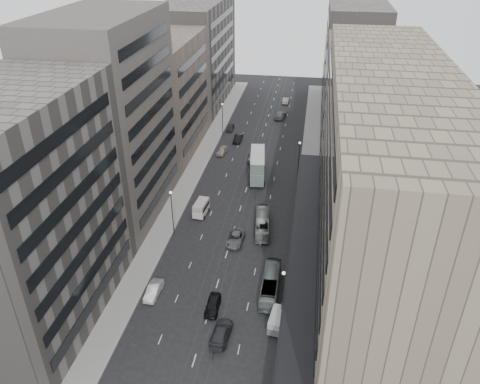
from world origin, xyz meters
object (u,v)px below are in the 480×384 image
Objects in this scene: bus_far at (262,223)px; double_decker at (257,165)px; panel_van at (201,208)px; sedan_2 at (236,238)px; sedan_1 at (154,290)px; vw_microbus at (277,320)px; sedan_0 at (213,305)px; bus_near at (270,284)px.

double_decker is (-3.25, 18.53, 1.60)m from bus_far.
bus_far is at bearing -9.54° from panel_van.
panel_van reaches higher than sedan_2.
sedan_1 is 0.85× the size of sedan_2.
sedan_0 is at bearing 175.13° from vw_microbus.
bus_near is at bearing -46.93° from panel_van.
bus_near is at bearing -86.11° from double_decker.
sedan_2 is at bearing 42.00° from bus_far.
double_decker is 2.25× the size of sedan_0.
sedan_2 is at bearing 58.46° from sedan_1.
panel_van is at bearing 138.32° from sedan_2.
bus_near is 23.17m from panel_van.
panel_van is at bearing 86.77° from sedan_1.
bus_near is at bearing 32.10° from sedan_0.
sedan_1 is at bearing 175.92° from vw_microbus.
sedan_2 is at bearing -58.04° from bus_near.
sedan_0 is (-4.32, -20.06, -0.55)m from bus_far.
double_decker is 1.89× the size of sedan_2.
sedan_1 is (-1.77, -21.44, -0.71)m from panel_van.
bus_near reaches higher than sedan_1.
panel_van is 0.96× the size of sedan_0.
sedan_0 is at bearing -68.08° from panel_van.
sedan_1 is at bearing -89.76° from panel_van.
bus_near reaches higher than sedan_0.
bus_near is 16.40m from sedan_1.
bus_near is at bearing 94.89° from bus_far.
panel_van is 24.05m from sedan_0.
double_decker is at bearing 107.53° from vw_microbus.
sedan_0 is (-1.07, -38.59, -2.15)m from double_decker.
vw_microbus is at bearing -85.72° from double_decker.
vw_microbus reaches higher than sedan_0.
double_decker is 38.39m from sedan_1.
bus_far is at bearing 108.25° from vw_microbus.
double_decker is at bearing 87.32° from sedan_0.
sedan_2 is at bearing -39.28° from panel_van.
double_decker is at bearing 76.59° from sedan_1.
sedan_0 is (-7.29, -4.77, -0.57)m from bus_near.
vw_microbus is (7.70, -40.39, -1.73)m from double_decker.
sedan_1 is at bearing -120.47° from sedan_2.
vw_microbus is at bearing 95.43° from bus_far.
double_decker is 38.67m from sedan_0.
bus_far is at bearing -79.05° from bus_near.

